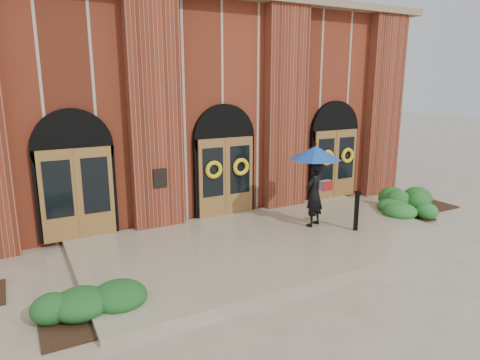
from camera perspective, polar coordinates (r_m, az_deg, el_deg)
ground at (r=11.83m, az=4.15°, el=-8.75°), size 90.00×90.00×0.00m
landing at (r=11.92m, az=3.77°, el=-8.18°), size 10.00×5.30×0.15m
church_building at (r=18.99m, az=-10.33°, el=10.19°), size 16.20×12.53×7.00m
man_with_umbrella at (r=12.68m, az=9.98°, el=1.26°), size 1.99×1.99×2.41m
metal_post at (r=12.79m, az=15.27°, el=-3.89°), size 0.20×0.20×1.16m
hedge_wall_right at (r=16.12m, az=22.22°, el=-2.36°), size 2.88×1.15×0.74m
hedge_front_left at (r=8.77m, az=-20.13°, el=-15.93°), size 1.43×1.23×0.51m
hedge_front_right at (r=14.99m, az=20.86°, el=-3.83°), size 1.42×1.22×0.50m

